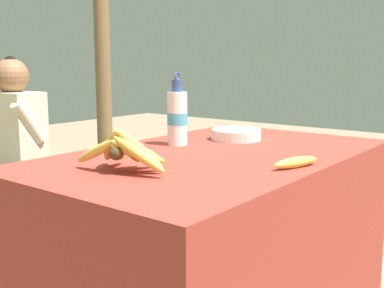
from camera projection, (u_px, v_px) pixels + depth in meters
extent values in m
cube|color=maroon|center=(214.00, 240.00, 1.92)|extent=(1.47, 0.89, 0.71)
sphere|color=#4C381E|center=(116.00, 153.00, 1.49)|extent=(0.05, 0.05, 0.05)
ellipsoid|color=#E0C64C|center=(138.00, 154.00, 1.46)|extent=(0.09, 0.20, 0.13)
ellipsoid|color=#E0C64C|center=(139.00, 150.00, 1.49)|extent=(0.13, 0.15, 0.15)
ellipsoid|color=#E0C64C|center=(138.00, 154.00, 1.51)|extent=(0.17, 0.14, 0.09)
ellipsoid|color=#E0C64C|center=(136.00, 150.00, 1.54)|extent=(0.20, 0.08, 0.11)
ellipsoid|color=#E0C64C|center=(128.00, 147.00, 1.54)|extent=(0.16, 0.06, 0.14)
ellipsoid|color=#E0C64C|center=(119.00, 146.00, 1.57)|extent=(0.17, 0.15, 0.15)
ellipsoid|color=#E0C64C|center=(111.00, 146.00, 1.56)|extent=(0.14, 0.19, 0.15)
ellipsoid|color=#E0C64C|center=(98.00, 150.00, 1.53)|extent=(0.04, 0.21, 0.12)
cylinder|color=white|center=(236.00, 135.00, 2.17)|extent=(0.23, 0.23, 0.04)
torus|color=white|center=(236.00, 130.00, 2.17)|extent=(0.23, 0.23, 0.02)
cylinder|color=#D1B77A|center=(236.00, 129.00, 2.17)|extent=(0.19, 0.19, 0.01)
cylinder|color=white|center=(177.00, 119.00, 2.02)|extent=(0.08, 0.08, 0.22)
cylinder|color=#47A8D1|center=(177.00, 119.00, 2.02)|extent=(0.09, 0.09, 0.05)
cylinder|color=#33477F|center=(177.00, 86.00, 2.00)|extent=(0.05, 0.05, 0.05)
torus|color=#33477F|center=(177.00, 76.00, 1.99)|extent=(0.04, 0.01, 0.04)
ellipsoid|color=#E0C64C|center=(296.00, 162.00, 1.59)|extent=(0.20, 0.09, 0.04)
cube|color=brown|center=(106.00, 192.00, 3.19)|extent=(0.06, 0.06, 0.42)
cube|color=brown|center=(82.00, 186.00, 3.34)|extent=(0.06, 0.06, 0.42)
cylinder|color=#564C60|center=(7.00, 175.00, 2.59)|extent=(0.31, 0.12, 0.09)
cube|color=beige|center=(15.00, 131.00, 2.71)|extent=(0.23, 0.36, 0.44)
cylinder|color=beige|center=(28.00, 122.00, 2.59)|extent=(0.21, 0.08, 0.25)
sphere|color=brown|center=(11.00, 76.00, 2.66)|extent=(0.19, 0.19, 0.19)
sphere|color=black|center=(10.00, 63.00, 2.65)|extent=(0.07, 0.07, 0.07)
cylinder|color=brown|center=(102.00, 43.00, 3.75)|extent=(0.12, 0.12, 2.42)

